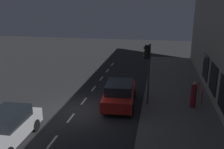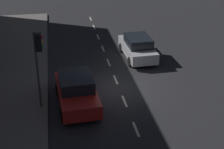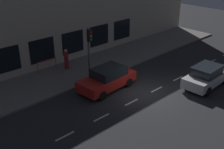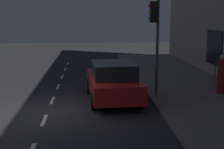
% 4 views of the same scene
% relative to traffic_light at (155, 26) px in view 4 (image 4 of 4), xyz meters
% --- Properties ---
extents(ground_plane, '(60.00, 60.00, 0.00)m').
position_rel_traffic_light_xyz_m(ground_plane, '(-4.20, -1.59, -3.03)').
color(ground_plane, '#28282B').
extents(sidewalk, '(4.50, 32.00, 0.15)m').
position_rel_traffic_light_xyz_m(sidewalk, '(2.05, -1.59, -2.95)').
color(sidewalk, slate).
rests_on(sidewalk, ground).
extents(lane_centre_line, '(0.12, 27.20, 0.01)m').
position_rel_traffic_light_xyz_m(lane_centre_line, '(-4.20, -2.59, -3.02)').
color(lane_centre_line, beige).
rests_on(lane_centre_line, ground).
extents(traffic_light, '(0.46, 0.32, 3.95)m').
position_rel_traffic_light_xyz_m(traffic_light, '(0.00, 0.00, 0.00)').
color(traffic_light, '#424244').
rests_on(traffic_light, sidewalk).
extents(parked_car_0, '(2.16, 4.38, 1.58)m').
position_rel_traffic_light_xyz_m(parked_car_0, '(-1.70, -0.15, -2.24)').
color(parked_car_0, red).
rests_on(parked_car_0, ground).
extents(pedestrian_0, '(0.50, 0.50, 1.67)m').
position_rel_traffic_light_xyz_m(pedestrian_0, '(2.94, 0.08, -2.10)').
color(pedestrian_0, maroon).
rests_on(pedestrian_0, sidewalk).
extents(red_railing, '(0.05, 1.70, 0.97)m').
position_rel_traffic_light_xyz_m(red_railing, '(3.58, 1.52, -2.18)').
color(red_railing, red).
rests_on(red_railing, sidewalk).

